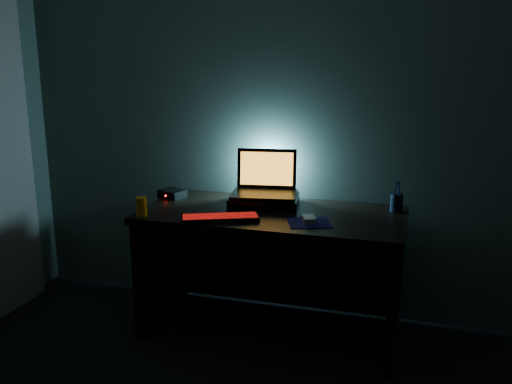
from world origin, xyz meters
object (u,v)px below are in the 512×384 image
(keyboard, at_px, (220,218))
(router, at_px, (172,194))
(laptop, at_px, (265,184))
(juice_glass, at_px, (141,207))
(pen_cup, at_px, (396,203))
(mouse, at_px, (309,219))

(keyboard, relative_size, router, 2.46)
(laptop, bearing_deg, juice_glass, -151.83)
(keyboard, bearing_deg, pen_cup, 2.71)
(mouse, relative_size, juice_glass, 0.99)
(juice_glass, bearing_deg, router, 90.00)
(laptop, height_order, juice_glass, laptop)
(keyboard, xyz_separation_m, pen_cup, (0.91, 0.44, 0.04))
(keyboard, xyz_separation_m, juice_glass, (-0.45, -0.04, 0.04))
(pen_cup, distance_m, router, 1.36)
(laptop, bearing_deg, router, 174.40)
(router, bearing_deg, juice_glass, -71.18)
(mouse, relative_size, router, 0.59)
(juice_glass, xyz_separation_m, router, (-0.00, 0.41, -0.03))
(pen_cup, bearing_deg, juice_glass, -160.54)
(pen_cup, relative_size, router, 0.58)
(mouse, relative_size, pen_cup, 1.01)
(mouse, distance_m, pen_cup, 0.56)
(keyboard, relative_size, mouse, 4.20)
(mouse, bearing_deg, juice_glass, 167.67)
(juice_glass, bearing_deg, keyboard, 5.36)
(laptop, relative_size, pen_cup, 3.99)
(keyboard, distance_m, juice_glass, 0.45)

